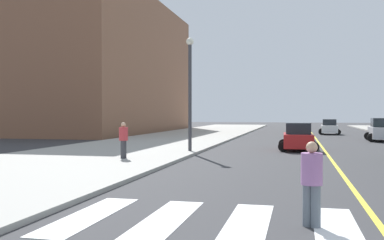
{
  "coord_description": "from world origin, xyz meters",
  "views": [
    {
      "loc": [
        -1.69,
        -5.38,
        2.34
      ],
      "look_at": [
        -11.66,
        37.02,
        1.67
      ],
      "focal_mm": 41.87,
      "sensor_mm": 36.0,
      "label": 1
    }
  ],
  "objects_px": {
    "car_red_third": "(298,138)",
    "pedestrian_walking_west": "(123,139)",
    "car_silver_fourth": "(383,130)",
    "street_lamp": "(190,83)",
    "pedestrian_crossing": "(312,180)",
    "car_white_second": "(329,127)"
  },
  "relations": [
    {
      "from": "pedestrian_walking_west",
      "to": "street_lamp",
      "type": "bearing_deg",
      "value": 163.81
    },
    {
      "from": "car_red_third",
      "to": "car_silver_fourth",
      "type": "xyz_separation_m",
      "value": [
        6.91,
        11.23,
        0.09
      ]
    },
    {
      "from": "car_white_second",
      "to": "car_red_third",
      "type": "distance_m",
      "value": 22.94
    },
    {
      "from": "pedestrian_walking_west",
      "to": "pedestrian_crossing",
      "type": "bearing_deg",
      "value": 45.24
    },
    {
      "from": "car_white_second",
      "to": "car_red_third",
      "type": "relative_size",
      "value": 0.97
    },
    {
      "from": "car_white_second",
      "to": "car_red_third",
      "type": "xyz_separation_m",
      "value": [
        -3.42,
        -22.69,
        0.03
      ]
    },
    {
      "from": "street_lamp",
      "to": "car_white_second",
      "type": "bearing_deg",
      "value": 69.97
    },
    {
      "from": "car_red_third",
      "to": "pedestrian_walking_west",
      "type": "bearing_deg",
      "value": -135.92
    },
    {
      "from": "car_red_third",
      "to": "car_silver_fourth",
      "type": "distance_m",
      "value": 13.19
    },
    {
      "from": "car_white_second",
      "to": "pedestrian_walking_west",
      "type": "distance_m",
      "value": 33.25
    },
    {
      "from": "car_silver_fourth",
      "to": "car_red_third",
      "type": "bearing_deg",
      "value": 61.24
    },
    {
      "from": "car_red_third",
      "to": "street_lamp",
      "type": "xyz_separation_m",
      "value": [
        -6.12,
        -3.51,
        3.27
      ]
    },
    {
      "from": "car_red_third",
      "to": "pedestrian_walking_west",
      "type": "relative_size",
      "value": 2.26
    },
    {
      "from": "pedestrian_crossing",
      "to": "car_white_second",
      "type": "bearing_deg",
      "value": -67.79
    },
    {
      "from": "car_silver_fourth",
      "to": "pedestrian_walking_west",
      "type": "relative_size",
      "value": 2.53
    },
    {
      "from": "car_white_second",
      "to": "car_silver_fourth",
      "type": "bearing_deg",
      "value": 109.61
    },
    {
      "from": "car_silver_fourth",
      "to": "street_lamp",
      "type": "xyz_separation_m",
      "value": [
        -13.03,
        -14.74,
        3.18
      ]
    },
    {
      "from": "street_lamp",
      "to": "pedestrian_crossing",
      "type": "bearing_deg",
      "value": -68.05
    },
    {
      "from": "car_silver_fourth",
      "to": "street_lamp",
      "type": "height_order",
      "value": "street_lamp"
    },
    {
      "from": "car_white_second",
      "to": "street_lamp",
      "type": "xyz_separation_m",
      "value": [
        -9.55,
        -26.19,
        3.3
      ]
    },
    {
      "from": "car_silver_fourth",
      "to": "pedestrian_crossing",
      "type": "xyz_separation_m",
      "value": [
        -6.67,
        -30.53,
        0.07
      ]
    },
    {
      "from": "car_white_second",
      "to": "street_lamp",
      "type": "bearing_deg",
      "value": 72.66
    }
  ]
}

